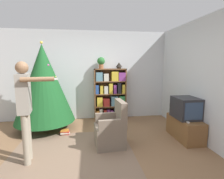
% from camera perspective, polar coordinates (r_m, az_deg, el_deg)
% --- Properties ---
extents(ground_plane, '(14.00, 14.00, 0.00)m').
position_cam_1_polar(ground_plane, '(3.43, -6.47, -20.29)').
color(ground_plane, '#846042').
extents(wall_back, '(8.00, 0.10, 2.60)m').
position_cam_1_polar(wall_back, '(5.27, -7.32, 4.53)').
color(wall_back, silver).
rests_on(wall_back, ground_plane).
extents(wall_right, '(0.10, 8.00, 2.60)m').
position_cam_1_polar(wall_right, '(3.86, 30.34, 2.12)').
color(wall_right, silver).
rests_on(wall_right, ground_plane).
extents(area_rug, '(2.24, 1.93, 0.01)m').
position_cam_1_polar(area_rug, '(3.53, -12.72, -19.47)').
color(area_rug, '#7F6651').
rests_on(area_rug, ground_plane).
extents(bookshelf, '(0.93, 0.28, 1.51)m').
position_cam_1_polar(bookshelf, '(5.16, -0.53, -1.65)').
color(bookshelf, brown).
rests_on(bookshelf, ground_plane).
extents(tv_stand, '(0.42, 0.94, 0.47)m').
position_cam_1_polar(tv_stand, '(4.27, 22.64, -11.59)').
color(tv_stand, brown).
rests_on(tv_stand, ground_plane).
extents(television, '(0.47, 0.57, 0.46)m').
position_cam_1_polar(television, '(4.14, 23.02, -5.55)').
color(television, '#28282D').
rests_on(television, tv_stand).
extents(game_remote, '(0.04, 0.12, 0.02)m').
position_cam_1_polar(game_remote, '(3.90, 23.32, -9.69)').
color(game_remote, white).
rests_on(game_remote, tv_stand).
extents(christmas_tree, '(1.46, 1.46, 2.18)m').
position_cam_1_polar(christmas_tree, '(4.61, -21.42, 1.83)').
color(christmas_tree, '#4C3323').
rests_on(christmas_tree, ground_plane).
extents(armchair, '(0.61, 0.60, 0.92)m').
position_cam_1_polar(armchair, '(3.60, -0.17, -13.16)').
color(armchair, '#7A6B5B').
rests_on(armchair, ground_plane).
extents(standing_person, '(0.68, 0.46, 1.68)m').
position_cam_1_polar(standing_person, '(3.16, -26.52, -4.24)').
color(standing_person, '#9E937F').
rests_on(standing_person, ground_plane).
extents(potted_plant, '(0.22, 0.22, 0.33)m').
position_cam_1_polar(potted_plant, '(5.07, -3.60, 8.95)').
color(potted_plant, '#935B38').
rests_on(potted_plant, bookshelf).
extents(table_lamp, '(0.20, 0.20, 0.18)m').
position_cam_1_polar(table_lamp, '(5.13, 2.29, 7.97)').
color(table_lamp, '#473828').
rests_on(table_lamp, bookshelf).
extents(book_pile_near_tree, '(0.23, 0.16, 0.11)m').
position_cam_1_polar(book_pile_near_tree, '(4.36, -15.12, -13.28)').
color(book_pile_near_tree, '#B22D28').
rests_on(book_pile_near_tree, ground_plane).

